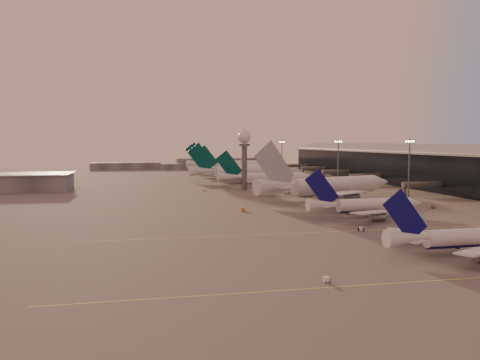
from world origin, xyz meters
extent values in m
plane|color=#595656|center=(0.00, 0.00, 0.00)|extent=(700.00, 700.00, 0.00)
cube|color=#EDE653|center=(30.00, 10.00, 0.01)|extent=(180.00, 0.25, 0.02)
cube|color=#EDE653|center=(30.00, 55.00, 0.01)|extent=(180.00, 0.25, 0.02)
cube|color=#EDE653|center=(30.00, 100.00, 0.01)|extent=(180.00, 0.25, 0.02)
cube|color=#EDE653|center=(30.00, 150.00, 0.01)|extent=(180.00, 0.25, 0.02)
cube|color=black|center=(108.00, 110.00, 9.00)|extent=(36.00, 360.00, 18.00)
cylinder|color=gray|center=(108.00, 110.00, 18.00)|extent=(10.08, 360.00, 10.08)
cube|color=gray|center=(108.00, 110.00, 18.20)|extent=(40.00, 362.00, 0.80)
cylinder|color=#53555A|center=(82.00, 86.00, 4.50)|extent=(22.00, 2.80, 2.80)
cube|color=#53555A|center=(72.00, 86.00, 2.20)|extent=(1.20, 1.20, 4.40)
cylinder|color=#53555A|center=(82.00, 142.00, 4.50)|extent=(22.00, 2.80, 2.80)
cube|color=#53555A|center=(72.00, 142.00, 2.20)|extent=(1.20, 1.20, 4.40)
cylinder|color=#53555A|center=(82.00, 184.00, 4.50)|extent=(22.00, 2.80, 2.80)
cube|color=#53555A|center=(72.00, 184.00, 2.20)|extent=(1.20, 1.20, 4.40)
cylinder|color=#53555A|center=(82.00, 226.00, 4.50)|extent=(22.00, 2.80, 2.80)
cube|color=#53555A|center=(72.00, 226.00, 2.20)|extent=(1.20, 1.20, 4.40)
cylinder|color=#53555A|center=(82.00, 266.00, 4.50)|extent=(22.00, 2.80, 2.80)
cube|color=#53555A|center=(72.00, 266.00, 2.20)|extent=(1.20, 1.20, 4.40)
cylinder|color=#53555A|center=(5.00, 120.00, 11.00)|extent=(2.60, 2.60, 22.00)
cylinder|color=#53555A|center=(5.00, 120.00, 22.50)|extent=(5.20, 5.20, 1.20)
sphere|color=silver|center=(5.00, 120.00, 26.40)|extent=(6.40, 6.40, 6.40)
cylinder|color=#53555A|center=(5.00, 120.00, 30.10)|extent=(0.16, 0.16, 2.00)
cylinder|color=#53555A|center=(55.00, 55.00, 12.50)|extent=(0.56, 0.56, 25.00)
cube|color=#53555A|center=(55.00, 55.00, 24.50)|extent=(3.60, 0.25, 0.25)
sphere|color=#FFEABF|center=(53.50, 55.00, 24.10)|extent=(0.56, 0.56, 0.56)
sphere|color=#FFEABF|center=(54.50, 55.00, 24.10)|extent=(0.56, 0.56, 0.56)
sphere|color=#FFEABF|center=(55.50, 55.00, 24.10)|extent=(0.56, 0.56, 0.56)
sphere|color=#FFEABF|center=(56.50, 55.00, 24.10)|extent=(0.56, 0.56, 0.56)
cylinder|color=#53555A|center=(50.00, 110.00, 12.50)|extent=(0.56, 0.56, 25.00)
cube|color=#53555A|center=(50.00, 110.00, 24.50)|extent=(3.60, 0.25, 0.25)
sphere|color=#FFEABF|center=(48.50, 110.00, 24.10)|extent=(0.56, 0.56, 0.56)
sphere|color=#FFEABF|center=(49.50, 110.00, 24.10)|extent=(0.56, 0.56, 0.56)
sphere|color=#FFEABF|center=(50.50, 110.00, 24.10)|extent=(0.56, 0.56, 0.56)
sphere|color=#FFEABF|center=(51.50, 110.00, 24.10)|extent=(0.56, 0.56, 0.56)
cylinder|color=#53555A|center=(48.00, 200.00, 12.50)|extent=(0.56, 0.56, 25.00)
cube|color=#53555A|center=(48.00, 200.00, 24.50)|extent=(3.60, 0.25, 0.25)
sphere|color=#FFEABF|center=(46.50, 200.00, 24.10)|extent=(0.56, 0.56, 0.56)
sphere|color=#FFEABF|center=(47.50, 200.00, 24.10)|extent=(0.56, 0.56, 0.56)
sphere|color=#FFEABF|center=(48.50, 200.00, 24.10)|extent=(0.56, 0.56, 0.56)
sphere|color=#FFEABF|center=(49.50, 200.00, 24.10)|extent=(0.56, 0.56, 0.56)
cube|color=#5C5E63|center=(-60.00, 320.00, 3.00)|extent=(60.00, 18.00, 6.00)
cube|color=#5C5E63|center=(30.00, 330.00, 4.50)|extent=(90.00, 20.00, 9.00)
cube|color=#5C5E63|center=(-10.00, 310.00, 2.50)|extent=(40.00, 15.00, 5.00)
cylinder|color=silver|center=(25.38, -18.76, 3.06)|extent=(22.12, 4.20, 3.75)
cylinder|color=#0B0860|center=(25.38, -18.76, 2.22)|extent=(21.66, 3.14, 2.70)
cone|color=silver|center=(9.74, -19.07, 3.53)|extent=(9.32, 3.94, 3.75)
cube|color=silver|center=(19.78, -9.63, 2.41)|extent=(15.90, 10.50, 1.18)
cylinder|color=gray|center=(22.51, -11.76, 0.69)|extent=(4.32, 2.53, 2.44)
cube|color=gray|center=(22.51, -11.76, 1.75)|extent=(0.30, 0.25, 1.50)
cube|color=#0B0860|center=(9.27, -19.08, 8.18)|extent=(10.31, 0.55, 11.19)
cube|color=silver|center=(9.85, -23.34, 3.63)|extent=(4.53, 3.37, 0.25)
cube|color=silver|center=(9.68, -14.80, 3.63)|extent=(4.55, 3.25, 0.25)
cylinder|color=black|center=(23.56, -16.62, 0.54)|extent=(1.10, 0.52, 1.09)
cylinder|color=black|center=(23.65, -20.97, 0.54)|extent=(1.10, 0.52, 1.09)
cylinder|color=silver|center=(28.13, 30.66, 3.38)|extent=(24.43, 4.97, 4.14)
cylinder|color=#0B0860|center=(28.13, 30.66, 2.44)|extent=(23.91, 3.79, 2.98)
cone|color=silver|center=(42.62, 31.16, 3.38)|extent=(4.84, 4.30, 4.14)
cone|color=silver|center=(10.89, 30.07, 3.89)|extent=(10.33, 4.49, 4.14)
cube|color=silver|center=(22.51, 20.28, 2.65)|extent=(17.27, 12.31, 1.30)
cylinder|color=gray|center=(25.39, 22.79, 0.76)|extent=(4.79, 2.85, 2.69)
cube|color=gray|center=(25.39, 22.79, 1.93)|extent=(0.34, 0.28, 1.66)
cube|color=silver|center=(21.81, 40.63, 2.65)|extent=(17.59, 11.38, 1.30)
cylinder|color=gray|center=(24.86, 38.33, 0.76)|extent=(4.79, 2.85, 2.69)
cube|color=gray|center=(24.86, 38.33, 1.93)|extent=(0.34, 0.28, 1.66)
cube|color=#0B0860|center=(10.38, 30.05, 9.01)|extent=(11.36, 0.77, 12.33)
cube|color=silver|center=(11.08, 25.37, 4.00)|extent=(4.98, 3.76, 0.27)
cube|color=silver|center=(10.76, 34.77, 4.00)|extent=(5.02, 3.53, 0.27)
cylinder|color=black|center=(37.36, 30.98, 0.54)|extent=(0.54, 0.54, 1.09)
cylinder|color=black|center=(26.09, 32.99, 0.60)|extent=(1.22, 0.59, 1.20)
cylinder|color=black|center=(26.25, 28.20, 0.60)|extent=(1.22, 0.59, 1.20)
cylinder|color=silver|center=(35.47, 77.79, 4.61)|extent=(42.57, 19.26, 6.65)
cylinder|color=silver|center=(35.47, 77.79, 3.12)|extent=(41.19, 17.23, 4.79)
cone|color=silver|center=(59.67, 85.51, 4.61)|extent=(9.87, 8.84, 6.65)
cone|color=silver|center=(6.69, 68.62, 5.44)|extent=(19.02, 11.76, 6.65)
cube|color=silver|center=(30.95, 57.78, 3.45)|extent=(26.41, 26.80, 1.97)
cylinder|color=gray|center=(34.58, 63.33, 0.75)|extent=(9.16, 6.62, 4.32)
cube|color=gray|center=(34.58, 63.33, 2.28)|extent=(0.39, 0.35, 2.66)
cube|color=silver|center=(20.20, 91.50, 3.45)|extent=(31.32, 12.44, 1.97)
cylinder|color=gray|center=(26.38, 89.08, 0.75)|extent=(9.16, 6.62, 4.32)
cube|color=gray|center=(26.38, 89.08, 2.28)|extent=(0.39, 0.35, 2.66)
cube|color=#A3A5AA|center=(5.84, 68.35, 13.30)|extent=(17.68, 5.95, 19.74)
cube|color=silver|center=(8.85, 60.67, 5.61)|extent=(8.09, 7.92, 0.27)
cube|color=silver|center=(3.85, 76.36, 5.61)|extent=(8.60, 4.25, 0.27)
cylinder|color=black|center=(50.88, 82.71, 0.54)|extent=(0.54, 0.54, 1.07)
cylinder|color=black|center=(31.48, 79.00, 0.59)|extent=(1.29, 0.87, 1.18)
cylinder|color=black|center=(32.91, 74.50, 0.59)|extent=(1.29, 0.87, 1.18)
cylinder|color=silver|center=(24.48, 138.04, 3.75)|extent=(32.94, 5.37, 5.31)
cylinder|color=silver|center=(24.48, 138.04, 2.56)|extent=(32.28, 3.88, 3.82)
cone|color=silver|center=(44.13, 138.07, 3.75)|extent=(6.38, 5.32, 5.31)
cone|color=silver|center=(1.11, 138.00, 4.42)|extent=(13.82, 5.34, 5.31)
cube|color=silver|center=(16.39, 124.17, 2.83)|extent=(23.70, 16.15, 1.57)
cylinder|color=gray|center=(20.41, 127.46, 0.64)|extent=(6.38, 3.46, 3.45)
cube|color=gray|center=(20.41, 127.46, 1.90)|extent=(0.28, 0.23, 2.12)
cube|color=silver|center=(16.34, 151.88, 2.83)|extent=(23.72, 16.08, 1.57)
cylinder|color=gray|center=(20.37, 148.61, 0.64)|extent=(6.38, 3.46, 3.45)
cube|color=gray|center=(20.37, 148.61, 1.90)|extent=(0.28, 0.23, 2.12)
cube|color=#023F3B|center=(0.42, 138.00, 10.76)|extent=(14.61, 0.35, 15.72)
cube|color=silver|center=(0.89, 131.62, 4.55)|extent=(6.78, 4.95, 0.23)
cube|color=silver|center=(0.86, 144.37, 4.55)|extent=(6.78, 4.93, 0.23)
cylinder|color=black|center=(36.99, 138.06, 0.46)|extent=(0.46, 0.46, 0.92)
cylinder|color=black|center=(21.82, 140.05, 0.50)|extent=(1.01, 0.46, 1.01)
cylinder|color=black|center=(21.83, 136.02, 0.50)|extent=(1.01, 0.46, 1.01)
cylinder|color=silver|center=(18.47, 180.24, 4.51)|extent=(40.08, 13.71, 6.38)
cylinder|color=silver|center=(18.47, 180.24, 3.08)|extent=(38.97, 11.81, 4.60)
cone|color=silver|center=(41.68, 184.68, 4.51)|extent=(8.73, 7.71, 6.38)
cone|color=silver|center=(-9.12, 174.96, 5.31)|extent=(17.50, 9.39, 6.38)
cube|color=silver|center=(12.02, 162.05, 3.40)|extent=(26.56, 23.21, 1.89)
cylinder|color=gray|center=(16.04, 166.83, 0.77)|extent=(8.31, 5.52, 4.15)
cube|color=gray|center=(16.04, 166.83, 2.28)|extent=(0.38, 0.33, 2.55)
cube|color=silver|center=(5.76, 194.76, 3.40)|extent=(29.43, 14.85, 1.89)
cylinder|color=gray|center=(11.26, 191.81, 0.77)|extent=(8.31, 5.52, 4.15)
cube|color=gray|center=(11.26, 191.81, 2.28)|extent=(0.38, 0.33, 2.55)
cube|color=#023F3B|center=(-9.93, 174.80, 12.93)|extent=(17.32, 3.68, 18.89)
cube|color=silver|center=(-7.95, 167.38, 5.47)|extent=(7.85, 6.89, 0.28)
cube|color=silver|center=(-10.83, 182.43, 5.47)|extent=(8.15, 4.78, 0.28)
cylinder|color=black|center=(33.25, 183.07, 0.55)|extent=(0.55, 0.55, 1.10)
cylinder|color=black|center=(14.88, 182.02, 0.61)|extent=(1.29, 0.77, 1.21)
cylinder|color=black|center=(15.79, 177.26, 0.61)|extent=(1.29, 0.77, 1.21)
cylinder|color=silver|center=(26.11, 220.75, 4.19)|extent=(36.85, 6.71, 5.92)
cylinder|color=silver|center=(26.11, 220.75, 2.86)|extent=(36.08, 5.04, 4.27)
cone|color=silver|center=(48.02, 221.23, 4.19)|extent=(7.24, 6.08, 5.92)
cone|color=silver|center=(0.05, 220.19, 4.93)|extent=(15.53, 6.26, 5.92)
cube|color=silver|center=(17.39, 205.11, 3.15)|extent=(26.29, 18.42, 1.75)
cylinder|color=gray|center=(21.81, 208.86, 0.72)|extent=(7.19, 4.00, 3.85)
cube|color=gray|center=(21.81, 208.86, 2.11)|extent=(0.31, 0.26, 2.37)
cube|color=silver|center=(16.73, 236.01, 3.15)|extent=(26.59, 17.53, 1.75)
cylinder|color=gray|center=(21.30, 232.45, 0.72)|extent=(7.19, 4.00, 3.85)
cube|color=gray|center=(21.30, 232.45, 2.11)|extent=(0.31, 0.26, 2.37)
cube|color=#023F3B|center=(-0.72, 220.18, 12.00)|extent=(16.30, 0.71, 17.53)
cube|color=silver|center=(-0.06, 213.08, 5.08)|extent=(7.54, 5.62, 0.26)
cube|color=silver|center=(-0.37, 227.30, 5.08)|extent=(7.57, 5.40, 0.26)
cylinder|color=black|center=(40.06, 221.06, 0.51)|extent=(0.51, 0.51, 1.02)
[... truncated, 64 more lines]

